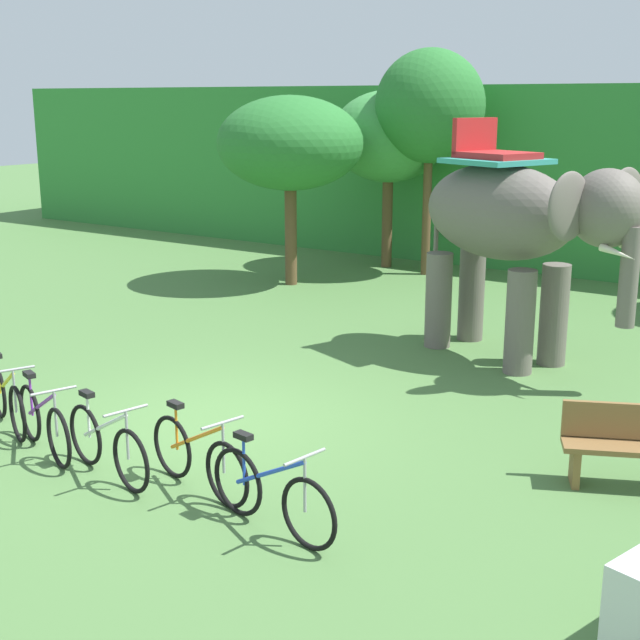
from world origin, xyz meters
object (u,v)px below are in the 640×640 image
(tree_far_right, at_px, (389,137))
(elephant, at_px, (515,223))
(tree_center_left, at_px, (290,144))
(bike_orange, at_px, (198,457))
(wooden_bench, at_px, (634,444))
(bike_blue, at_px, (271,494))
(bike_purple, at_px, (44,423))
(bike_yellow, at_px, (7,400))
(tree_left, at_px, (430,107))
(bike_white, at_px, (107,445))

(tree_far_right, bearing_deg, elephant, -46.54)
(tree_center_left, distance_m, bike_orange, 11.08)
(tree_center_left, bearing_deg, elephant, -24.21)
(wooden_bench, bearing_deg, bike_blue, -130.97)
(tree_far_right, distance_m, bike_purple, 13.09)
(elephant, bearing_deg, bike_purple, -114.79)
(bike_yellow, bearing_deg, wooden_bench, 21.03)
(tree_center_left, bearing_deg, tree_left, 53.79)
(tree_far_right, xyz_separation_m, bike_purple, (2.50, -12.55, -2.78))
(bike_yellow, xyz_separation_m, wooden_bench, (7.01, 2.69, 0.09))
(bike_purple, xyz_separation_m, bike_blue, (3.37, -0.04, 0.00))
(tree_center_left, height_order, bike_blue, tree_center_left)
(elephant, bearing_deg, bike_blue, -87.45)
(elephant, distance_m, bike_yellow, 7.81)
(tree_far_right, bearing_deg, bike_blue, -64.97)
(bike_yellow, distance_m, bike_purple, 1.06)
(tree_left, height_order, wooden_bench, tree_left)
(tree_center_left, distance_m, bike_yellow, 9.87)
(bike_purple, height_order, bike_blue, same)
(bike_white, bearing_deg, bike_yellow, 171.39)
(bike_blue, bearing_deg, bike_purple, 179.37)
(bike_yellow, xyz_separation_m, bike_purple, (1.03, -0.27, 0.00))
(bike_yellow, bearing_deg, tree_far_right, 96.86)
(tree_far_right, distance_m, bike_blue, 14.17)
(bike_purple, bearing_deg, tree_center_left, 108.84)
(tree_left, distance_m, wooden_bench, 12.22)
(bike_white, bearing_deg, bike_orange, 15.36)
(bike_purple, height_order, bike_orange, same)
(elephant, relative_size, bike_purple, 2.59)
(wooden_bench, bearing_deg, tree_left, 128.05)
(tree_far_right, xyz_separation_m, bike_yellow, (1.48, -12.28, -2.78))
(bike_purple, height_order, bike_white, same)
(tree_left, xyz_separation_m, wooden_bench, (7.24, -9.24, -3.41))
(bike_blue, bearing_deg, tree_far_right, 115.03)
(tree_center_left, relative_size, elephant, 0.99)
(wooden_bench, bearing_deg, elephant, 128.21)
(tree_center_left, xyz_separation_m, tree_far_right, (0.74, 3.05, 0.05))
(tree_far_right, distance_m, wooden_bench, 13.08)
(bike_purple, distance_m, bike_orange, 2.21)
(bike_purple, relative_size, bike_orange, 0.97)
(bike_white, bearing_deg, bike_purple, 177.23)
(tree_left, distance_m, bike_purple, 12.77)
(tree_center_left, xyz_separation_m, bike_yellow, (2.21, -9.23, -2.73))
(tree_center_left, distance_m, tree_far_right, 3.14)
(bike_white, bearing_deg, tree_center_left, 114.56)
(tree_center_left, distance_m, elephant, 6.98)
(tree_far_right, xyz_separation_m, wooden_bench, (8.49, -9.58, -2.69))
(tree_left, distance_m, bike_orange, 12.94)
(bike_white, xyz_separation_m, bike_blue, (2.25, 0.02, 0.00))
(bike_orange, bearing_deg, tree_far_right, 110.90)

